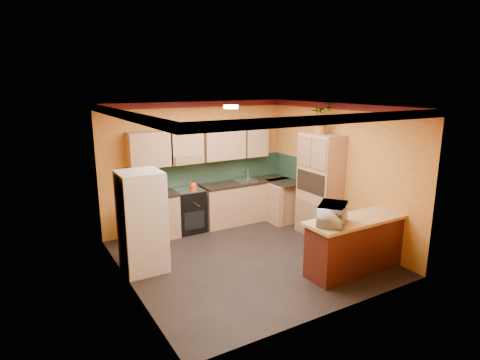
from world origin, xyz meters
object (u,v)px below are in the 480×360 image
object	(u,v)px
base_cabinets_back	(215,207)
microwave	(333,214)
fridge	(142,222)
breakfast_bar	(357,246)
stove	(189,210)
pantry	(320,186)

from	to	relation	value
base_cabinets_back	microwave	distance (m)	3.24
fridge	breakfast_bar	size ratio (longest dim) A/B	0.94
stove	pantry	size ratio (longest dim) A/B	0.43
microwave	fridge	bearing A→B (deg)	105.38
stove	breakfast_bar	xyz separation A→B (m)	(1.66, -3.14, -0.02)
breakfast_bar	microwave	size ratio (longest dim) A/B	3.08
fridge	microwave	size ratio (longest dim) A/B	2.91
stove	microwave	size ratio (longest dim) A/B	1.56
fridge	breakfast_bar	world-z (taller)	fridge
base_cabinets_back	breakfast_bar	xyz separation A→B (m)	(1.04, -3.14, 0.00)
stove	fridge	distance (m)	1.95
stove	pantry	distance (m)	2.77
stove	pantry	xyz separation A→B (m)	(2.21, -1.56, 0.59)
fridge	base_cabinets_back	bearing A→B (deg)	33.06
base_cabinets_back	pantry	distance (m)	2.31
breakfast_bar	microwave	bearing A→B (deg)	180.00
pantry	breakfast_bar	xyz separation A→B (m)	(-0.55, -1.58, -0.61)
stove	pantry	bearing A→B (deg)	-35.09
base_cabinets_back	microwave	size ratio (longest dim) A/B	6.25
base_cabinets_back	stove	distance (m)	0.63
breakfast_bar	microwave	world-z (taller)	microwave
stove	fridge	size ratio (longest dim) A/B	0.54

